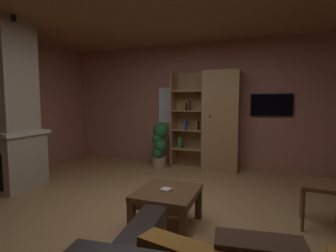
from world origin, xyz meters
The scene contains 11 objects.
floor centered at (0.00, 0.00, -0.01)m, with size 6.31×5.37×0.02m, color #A37A4C.
wall_back centered at (0.00, 2.71, 1.29)m, with size 6.43×0.06×2.58m, color #AD7060.
window_pane_back centered at (-0.78, 2.68, 1.29)m, with size 0.57×0.01×0.77m, color white.
stone_fireplace centered at (-2.61, 0.21, 1.17)m, with size 0.94×0.79×2.58m.
bookshelf_cabinet centered at (0.27, 2.44, 0.97)m, with size 1.34×0.41×1.97m.
coffee_table centered at (0.18, -0.11, 0.32)m, with size 0.63×0.68×0.40m.
table_book_0 centered at (0.17, -0.13, 0.41)m, with size 0.10×0.11×0.02m, color beige.
dining_chair centered at (1.83, 0.43, 0.53)m, with size 0.46×0.46×0.92m.
potted_floor_plant centered at (-0.86, 2.19, 0.50)m, with size 0.34×0.34×0.93m.
wall_mounted_tv centered at (1.28, 2.65, 1.30)m, with size 0.76×0.06×0.43m.
track_light_spot_0 centered at (-2.17, 0.07, 2.51)m, with size 0.07×0.07×0.09m, color black.
Camera 1 is at (1.12, -2.62, 1.35)m, focal length 27.19 mm.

